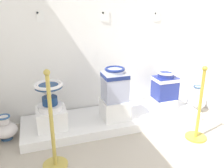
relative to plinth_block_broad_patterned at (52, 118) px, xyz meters
The scene contains 15 objects.
wall_back 1.62m from the plinth_block_broad_patterned, 30.40° to the left, with size 3.46×0.06×3.06m, color white.
display_platform 0.88m from the plinth_block_broad_patterned, ahead, with size 2.52×0.77×0.12m, color white.
plinth_block_broad_patterned is the anchor object (origin of this frame).
antique_toilet_broad_patterned 0.35m from the plinth_block_broad_patterned, behind, with size 0.36×0.36×0.35m.
plinth_block_central_ornate 0.86m from the plinth_block_broad_patterned, ahead, with size 0.36×0.35×0.27m, color white.
antique_toilet_central_ornate 0.94m from the plinth_block_broad_patterned, ahead, with size 0.32×0.31×0.46m.
plinth_block_pale_glazed 1.71m from the plinth_block_broad_patterned, ahead, with size 0.29×0.33×0.14m, color white.
antique_toilet_pale_glazed 1.73m from the plinth_block_broad_patterned, ahead, with size 0.34×0.29×0.42m.
info_placard_first 1.33m from the plinth_block_broad_patterned, 89.99° to the left, with size 0.09×0.01×0.15m.
info_placard_second 1.58m from the plinth_block_broad_patterned, 27.92° to the left, with size 0.11×0.01×0.15m.
info_placard_third 2.14m from the plinth_block_broad_patterned, 15.38° to the left, with size 0.10×0.01×0.14m.
decorative_vase_companion 0.59m from the plinth_block_broad_patterned, behind, with size 0.30×0.30×0.33m.
decorative_vase_corner 2.25m from the plinth_block_broad_patterned, ahead, with size 0.30×0.30×0.42m.
stanchion_post_near_left 0.65m from the plinth_block_broad_patterned, 93.30° to the right, with size 0.27×0.27×1.08m.
stanchion_post_near_right 1.87m from the plinth_block_broad_patterned, 20.87° to the right, with size 0.27×0.27×0.96m.
Camera 1 is at (0.63, -0.19, 1.68)m, focal length 38.26 mm.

